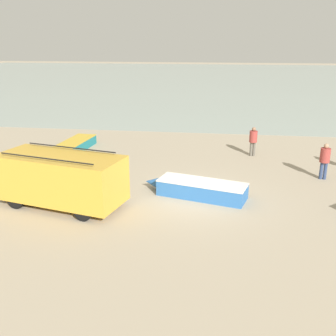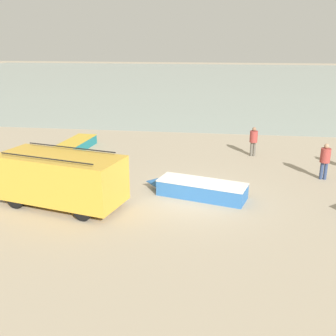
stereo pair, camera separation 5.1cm
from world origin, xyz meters
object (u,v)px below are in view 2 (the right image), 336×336
fishing_rowboat_0 (198,189)px  fisherman_0 (254,139)px  parked_van (60,178)px  fisherman_1 (325,158)px  fishing_rowboat_1 (72,147)px

fishing_rowboat_0 → fisherman_0: 7.02m
parked_van → fishing_rowboat_0: bearing=-149.0°
fisherman_1 → fishing_rowboat_1: bearing=-95.9°
fisherman_0 → fisherman_1: (3.04, -3.52, 0.05)m
parked_van → fishing_rowboat_1: 7.96m
parked_van → fisherman_1: parked_van is taller
parked_van → fisherman_0: 11.38m
fisherman_0 → parked_van: bearing=-56.6°
fishing_rowboat_0 → parked_van: bearing=33.0°
fisherman_1 → parked_van: bearing=-61.0°
parked_van → fishing_rowboat_1: parked_van is taller
fishing_rowboat_0 → fisherman_1: (5.73, 2.93, 0.70)m
fishing_rowboat_0 → fisherman_0: fisherman_0 is taller
fishing_rowboat_1 → parked_van: bearing=23.1°
fisherman_1 → fishing_rowboat_0: bearing=-56.6°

